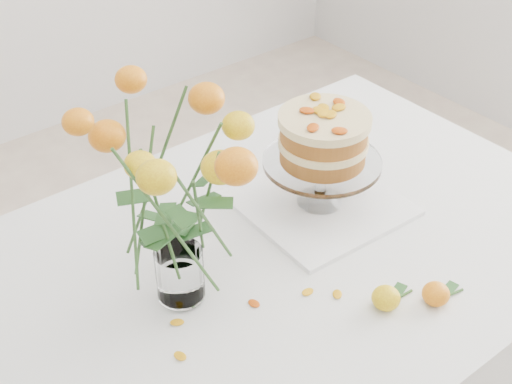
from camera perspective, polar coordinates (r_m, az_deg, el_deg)
table at (r=1.53m, az=1.05°, el=-7.08°), size 1.43×0.93×0.76m
napkin at (r=1.60m, az=5.09°, el=-0.90°), size 0.34×0.34×0.01m
cake_stand at (r=1.51m, az=5.40°, el=3.94°), size 0.26×0.26×0.23m
rose_vase at (r=1.21m, az=-6.72°, el=0.75°), size 0.32×0.32×0.46m
loose_rose_near at (r=1.36m, az=10.37°, el=-8.34°), size 0.10×0.05×0.05m
loose_rose_far at (r=1.39m, az=14.20°, el=-7.91°), size 0.09×0.05×0.04m
stray_petal_a at (r=1.36m, az=-0.16°, el=-8.92°), size 0.03×0.02×0.00m
stray_petal_b at (r=1.38m, az=4.16°, el=-7.99°), size 0.03×0.02×0.00m
stray_petal_c at (r=1.38m, az=6.52°, el=-8.14°), size 0.03×0.02×0.00m
stray_petal_d at (r=1.33m, az=-6.33°, el=-10.33°), size 0.03×0.02×0.00m
stray_petal_e at (r=1.28m, az=-6.09°, el=-12.93°), size 0.03×0.02×0.00m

